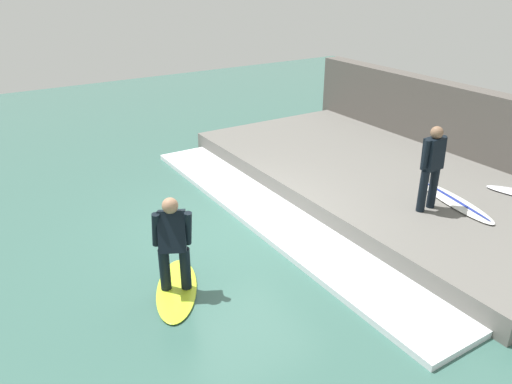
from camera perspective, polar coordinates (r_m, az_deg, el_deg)
name	(u,v)px	position (r m, az deg, el deg)	size (l,w,h in m)	color
ground_plane	(239,231)	(9.26, -1.95, -4.45)	(28.00, 28.00, 0.00)	#386056
concrete_ledge	(380,180)	(11.19, 14.01, 1.33)	(4.40, 9.00, 0.42)	#66635E
back_wall	(459,128)	(12.74, 22.22, 6.75)	(0.50, 9.45, 1.95)	#544F49
wave_foam_crest	(274,218)	(9.60, 2.08, -2.97)	(1.17, 8.55, 0.11)	silver
surfboard_riding	(177,289)	(7.75, -9.05, -10.92)	(1.27, 1.73, 0.06)	#BFE02D
surfer_riding	(173,240)	(7.29, -9.49, -5.41)	(0.54, 0.55, 1.49)	black
surfer_waiting_near	(432,164)	(9.29, 19.47, 3.04)	(0.53, 0.25, 1.56)	black
surfboard_waiting_near	(455,202)	(10.04, 21.82, -1.02)	(0.85, 2.00, 0.07)	white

